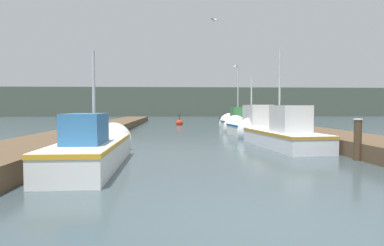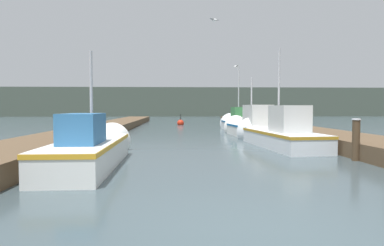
% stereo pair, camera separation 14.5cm
% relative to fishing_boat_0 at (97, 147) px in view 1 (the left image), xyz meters
% --- Properties ---
extents(ground_plane, '(200.00, 200.00, 0.00)m').
position_rel_fishing_boat_0_xyz_m(ground_plane, '(3.23, -5.34, -0.44)').
color(ground_plane, '#38474C').
extents(dock_left, '(2.41, 40.00, 0.49)m').
position_rel_fishing_boat_0_xyz_m(dock_left, '(-2.14, 10.66, -0.20)').
color(dock_left, brown).
rests_on(dock_left, ground_plane).
extents(dock_right, '(2.41, 40.00, 0.49)m').
position_rel_fishing_boat_0_xyz_m(dock_right, '(8.60, 10.66, -0.20)').
color(dock_right, brown).
rests_on(dock_right, ground_plane).
extents(distant_shore_ridge, '(120.00, 16.00, 5.00)m').
position_rel_fishing_boat_0_xyz_m(distant_shore_ridge, '(3.23, 56.82, 2.06)').
color(distant_shore_ridge, '#424C42').
rests_on(distant_shore_ridge, ground_plane).
extents(fishing_boat_0, '(1.50, 6.01, 3.31)m').
position_rel_fishing_boat_0_xyz_m(fishing_boat_0, '(0.00, 0.00, 0.00)').
color(fishing_boat_0, silver).
rests_on(fishing_boat_0, ground_plane).
extents(fishing_boat_1, '(2.12, 6.43, 4.24)m').
position_rel_fishing_boat_0_xyz_m(fishing_boat_1, '(6.18, 4.26, 0.02)').
color(fishing_boat_1, silver).
rests_on(fishing_boat_1, ground_plane).
extents(fishing_boat_2, '(2.11, 6.02, 3.55)m').
position_rel_fishing_boat_0_xyz_m(fishing_boat_2, '(6.13, 8.59, 0.04)').
color(fishing_boat_2, silver).
rests_on(fishing_boat_2, ground_plane).
extents(fishing_boat_3, '(1.87, 5.52, 4.85)m').
position_rel_fishing_boat_0_xyz_m(fishing_boat_3, '(6.40, 13.76, 0.02)').
color(fishing_boat_3, silver).
rests_on(fishing_boat_3, ground_plane).
extents(mooring_piling_1, '(0.24, 0.24, 1.20)m').
position_rel_fishing_boat_0_xyz_m(mooring_piling_1, '(7.34, 0.13, 0.17)').
color(mooring_piling_1, '#473523').
rests_on(mooring_piling_1, ground_plane).
extents(mooring_piling_2, '(0.23, 0.23, 1.06)m').
position_rel_fishing_boat_0_xyz_m(mooring_piling_2, '(7.50, 20.06, 0.10)').
color(mooring_piling_2, '#473523').
rests_on(mooring_piling_2, ground_plane).
extents(mooring_piling_3, '(0.28, 0.28, 1.14)m').
position_rel_fishing_boat_0_xyz_m(mooring_piling_3, '(7.36, 3.89, 0.13)').
color(mooring_piling_3, '#473523').
rests_on(mooring_piling_3, ground_plane).
extents(channel_buoy, '(0.59, 0.59, 1.09)m').
position_rel_fishing_boat_0_xyz_m(channel_buoy, '(2.57, 20.68, -0.27)').
color(channel_buoy, red).
rests_on(channel_buoy, ground_plane).
extents(seagull_lead, '(0.30, 0.56, 0.12)m').
position_rel_fishing_boat_0_xyz_m(seagull_lead, '(5.50, 9.33, 3.32)').
color(seagull_lead, white).
extents(seagull_1, '(0.50, 0.44, 0.12)m').
position_rel_fishing_boat_0_xyz_m(seagull_1, '(4.05, 7.08, 5.25)').
color(seagull_1, white).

